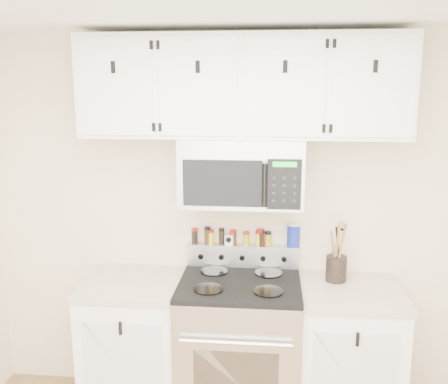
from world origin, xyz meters
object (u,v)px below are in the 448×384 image
range (239,348)px  utensil_crock (336,267)px  microwave (242,172)px  salt_canister (293,235)px

range → utensil_crock: (0.61, 0.14, 0.53)m
microwave → range: bearing=-90.2°
range → utensil_crock: 0.82m
microwave → salt_canister: microwave is taller
range → salt_canister: 0.82m
range → microwave: 1.15m
utensil_crock → salt_canister: (-0.27, 0.14, 0.16)m
range → microwave: size_ratio=1.45×
utensil_crock → microwave: bearing=-178.3°
microwave → utensil_crock: size_ratio=1.97×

